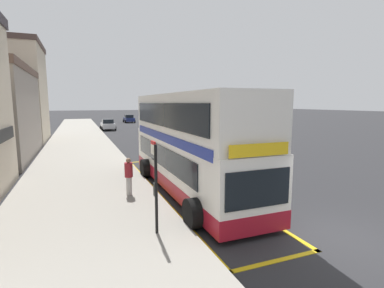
% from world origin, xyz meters
% --- Properties ---
extents(ground_plane, '(260.00, 260.00, 0.00)m').
position_xyz_m(ground_plane, '(0.00, 32.00, 0.00)').
color(ground_plane, '#28282B').
extents(pavement_near, '(6.00, 76.00, 0.14)m').
position_xyz_m(pavement_near, '(-7.00, 32.00, 0.07)').
color(pavement_near, gray).
rests_on(pavement_near, ground).
extents(double_decker_bus, '(3.15, 10.98, 4.40)m').
position_xyz_m(double_decker_bus, '(-2.46, 6.26, 2.06)').
color(double_decker_bus, white).
rests_on(double_decker_bus, ground).
extents(bus_bay_markings, '(2.88, 13.95, 0.01)m').
position_xyz_m(bus_bay_markings, '(-2.56, 6.64, 0.01)').
color(bus_bay_markings, gold).
rests_on(bus_bay_markings, ground).
extents(bus_stop_sign, '(0.09, 0.51, 2.75)m').
position_xyz_m(bus_stop_sign, '(-5.06, 2.24, 1.75)').
color(bus_stop_sign, black).
rests_on(bus_stop_sign, pavement_near).
extents(parked_car_silver_ahead, '(2.09, 4.20, 1.62)m').
position_xyz_m(parked_car_silver_ahead, '(-2.94, 38.66, 0.80)').
color(parked_car_silver_ahead, '#B2B5BA').
rests_on(parked_car_silver_ahead, ground).
extents(parked_car_navy_behind, '(2.09, 4.20, 1.62)m').
position_xyz_m(parked_car_navy_behind, '(2.75, 54.10, 0.80)').
color(parked_car_navy_behind, navy).
rests_on(parked_car_navy_behind, ground).
extents(pedestrian_waiting_near_sign, '(0.34, 0.34, 1.59)m').
position_xyz_m(pedestrian_waiting_near_sign, '(-5.21, 6.16, 1.00)').
color(pedestrian_waiting_near_sign, '#B7B2AD').
rests_on(pedestrian_waiting_near_sign, pavement_near).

